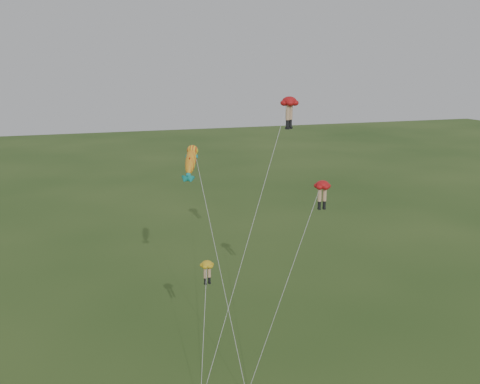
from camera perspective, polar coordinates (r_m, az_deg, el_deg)
name	(u,v)px	position (r m, az deg, el deg)	size (l,w,h in m)	color
legs_kite_red_high	(288,107)	(44.00, 5.17, 9.01)	(11.17, 10.68, 19.36)	red
legs_kite_red_mid	(321,191)	(39.52, 8.63, 0.11)	(7.74, 4.51, 13.63)	red
legs_kite_yellow	(207,271)	(37.07, -3.56, -8.42)	(2.30, 4.46, 8.79)	gold
fish_kite	(191,161)	(40.48, -5.21, 3.29)	(2.41, 10.73, 16.15)	yellow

